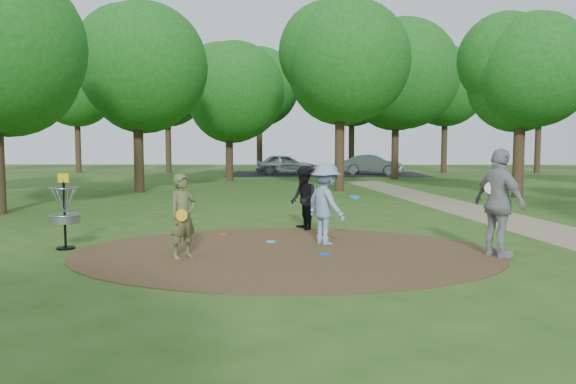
{
  "coord_description": "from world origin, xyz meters",
  "views": [
    {
      "loc": [
        0.32,
        -10.83,
        2.11
      ],
      "look_at": [
        0.0,
        1.2,
        1.1
      ],
      "focal_mm": 35.0,
      "sensor_mm": 36.0,
      "label": 1
    }
  ],
  "objects": [
    {
      "name": "ground",
      "position": [
        0.0,
        0.0,
        0.0
      ],
      "size": [
        100.0,
        100.0,
        0.0
      ],
      "primitive_type": "plane",
      "color": "#2D5119",
      "rests_on": "ground"
    },
    {
      "name": "dirt_clearing",
      "position": [
        0.0,
        0.0,
        0.01
      ],
      "size": [
        8.4,
        8.4,
        0.02
      ],
      "primitive_type": "cylinder",
      "color": "#47301C",
      "rests_on": "ground"
    },
    {
      "name": "footpath",
      "position": [
        6.5,
        2.0,
        0.01
      ],
      "size": [
        7.55,
        39.89,
        0.01
      ],
      "primitive_type": "cube",
      "rotation": [
        0.0,
        0.0,
        0.14
      ],
      "color": "#8C7A5B",
      "rests_on": "ground"
    },
    {
      "name": "parking_lot",
      "position": [
        2.0,
        30.0,
        0.0
      ],
      "size": [
        14.0,
        8.0,
        0.01
      ],
      "primitive_type": "cube",
      "color": "black",
      "rests_on": "ground"
    },
    {
      "name": "player_observer_with_disc",
      "position": [
        -1.9,
        -0.57,
        0.79
      ],
      "size": [
        0.66,
        0.69,
        1.59
      ],
      "color": "#5B653A",
      "rests_on": "ground"
    },
    {
      "name": "player_throwing_with_disc",
      "position": [
        0.81,
        0.98,
        0.86
      ],
      "size": [
        1.34,
        1.28,
        1.73
      ],
      "color": "#819EC1",
      "rests_on": "ground"
    },
    {
      "name": "player_walking_with_disc",
      "position": [
        0.34,
        3.02,
        0.77
      ],
      "size": [
        0.8,
        0.9,
        1.53
      ],
      "color": "black",
      "rests_on": "ground"
    },
    {
      "name": "player_waiting_with_disc",
      "position": [
        4.0,
        -0.31,
        1.03
      ],
      "size": [
        0.96,
        1.3,
        2.05
      ],
      "color": "#9A9A9C",
      "rests_on": "ground"
    },
    {
      "name": "disc_ground_cyan",
      "position": [
        -0.37,
        1.13,
        0.03
      ],
      "size": [
        0.22,
        0.22,
        0.02
      ],
      "primitive_type": "cylinder",
      "color": "#1CE0E2",
      "rests_on": "dirt_clearing"
    },
    {
      "name": "disc_ground_blue",
      "position": [
        0.74,
        -0.26,
        0.03
      ],
      "size": [
        0.22,
        0.22,
        0.02
      ],
      "primitive_type": "cylinder",
      "color": "blue",
      "rests_on": "dirt_clearing"
    },
    {
      "name": "disc_ground_red",
      "position": [
        -1.54,
        2.08,
        0.03
      ],
      "size": [
        0.22,
        0.22,
        0.02
      ],
      "primitive_type": "cylinder",
      "color": "red",
      "rests_on": "dirt_clearing"
    },
    {
      "name": "car_left",
      "position": [
        -0.95,
        29.61,
        0.73
      ],
      "size": [
        4.33,
        1.86,
        1.46
      ],
      "primitive_type": "imported",
      "rotation": [
        0.0,
        0.0,
        1.6
      ],
      "color": "#B4B7BC",
      "rests_on": "ground"
    },
    {
      "name": "car_right",
      "position": [
        5.33,
        29.6,
        0.71
      ],
      "size": [
        4.53,
        2.6,
        1.41
      ],
      "primitive_type": "imported",
      "rotation": [
        0.0,
        0.0,
        1.3
      ],
      "color": "#94959A",
      "rests_on": "ground"
    },
    {
      "name": "disc_golf_basket",
      "position": [
        -4.5,
        0.3,
        0.87
      ],
      "size": [
        0.63,
        0.63,
        1.54
      ],
      "color": "black",
      "rests_on": "ground"
    },
    {
      "name": "tree_ring",
      "position": [
        1.53,
        10.9,
        5.22
      ],
      "size": [
        36.74,
        45.64,
        9.56
      ],
      "color": "#332316",
      "rests_on": "ground"
    }
  ]
}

